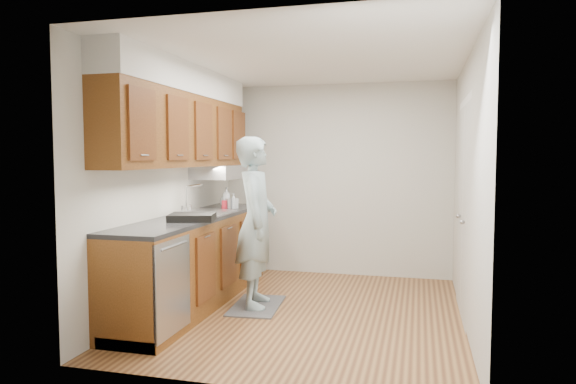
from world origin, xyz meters
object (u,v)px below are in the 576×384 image
Objects in this scene: soap_bottle_a at (227,198)px; soda_can at (224,205)px; person at (256,211)px; soap_bottle_b at (234,201)px; steel_can at (228,204)px; dish_rack at (192,217)px; soap_bottle_c at (226,199)px.

soap_bottle_a reaches higher than soda_can.
soap_bottle_a is (-0.60, 0.72, 0.06)m from person.
person is 0.94m from soap_bottle_a.
steel_can is at bearing -119.91° from soap_bottle_b.
steel_can is at bearing 77.76° from dish_rack.
dish_rack is (-0.51, -0.45, -0.03)m from person.
soap_bottle_a is 0.59× the size of dish_rack.
soap_bottle_a is 0.11m from steel_can.
soap_bottle_b is (-0.51, 0.71, 0.03)m from person.
soap_bottle_a is at bearing 177.81° from soap_bottle_b.
person is 15.57× the size of steel_can.
dish_rack is at bearing -87.53° from steel_can.
soda_can is 0.08m from steel_can.
soap_bottle_a is 1.34× the size of soap_bottle_c.
soap_bottle_a reaches higher than soap_bottle_b.
soda_can is (-0.06, -0.14, -0.04)m from soap_bottle_b.
soda_can is (0.03, -0.15, -0.07)m from soap_bottle_a.
soap_bottle_b is 0.08m from steel_can.
dish_rack is (0.10, -1.17, -0.09)m from soap_bottle_a.
soda_can is 0.86× the size of steel_can.
soap_bottle_c reaches higher than dish_rack.
soap_bottle_c is at bearing 108.87° from soda_can.
soda_can is (0.12, -0.35, -0.04)m from soap_bottle_c.
steel_can is 0.30× the size of dish_rack.
soap_bottle_b is 0.43× the size of dish_rack.
person is 0.85m from steel_can.
soap_bottle_c is 1.72× the size of soda_can.
steel_can is at bearing -63.01° from soap_bottle_c.
steel_can reaches higher than soda_can.
person is at bearing 27.07° from dish_rack.
soap_bottle_a is 1.98× the size of steel_can.
soap_bottle_b is at bearing -49.09° from soap_bottle_c.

